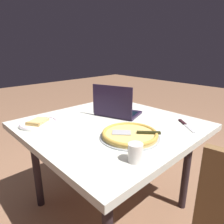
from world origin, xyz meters
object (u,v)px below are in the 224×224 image
pizza_plate (38,123)px  table_knife (185,124)px  laptop (116,109)px  drink_cup (135,152)px  pizza_tray (130,134)px  dining_table (111,132)px

pizza_plate → table_knife: bearing=-43.9°
laptop → drink_cup: 0.67m
laptop → pizza_plate: 0.58m
pizza_tray → drink_cup: (-0.18, -0.19, 0.03)m
laptop → pizza_tray: bearing=-123.6°
dining_table → drink_cup: 0.52m
laptop → drink_cup: laptop is taller
dining_table → pizza_tray: 0.27m
dining_table → table_knife: 0.52m
laptop → drink_cup: size_ratio=4.21×
laptop → pizza_plate: bearing=156.2°
dining_table → laptop: laptop is taller
laptop → dining_table: bearing=-147.6°
laptop → table_knife: size_ratio=1.99×
dining_table → pizza_plate: pizza_plate is taller
drink_cup → laptop: bearing=52.6°
pizza_tray → drink_cup: 0.27m
dining_table → pizza_plate: size_ratio=4.28×
laptop → drink_cup: bearing=-127.4°
pizza_plate → pizza_tray: same height
dining_table → pizza_plate: (-0.38, 0.33, 0.08)m
pizza_plate → pizza_tray: (0.30, -0.57, 0.01)m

